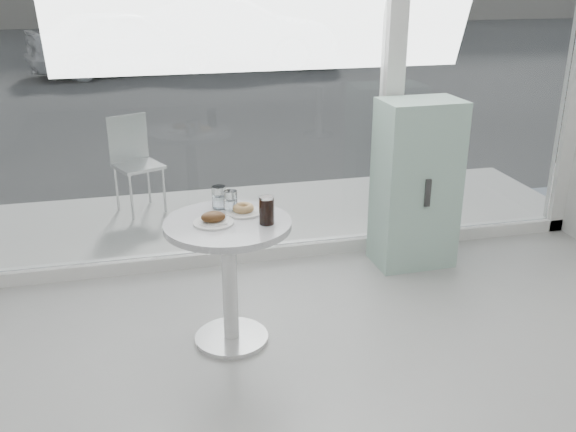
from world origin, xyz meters
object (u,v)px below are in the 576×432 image
object	(u,v)px
car_silver	(232,32)
plate_fritter	(214,219)
cola_glass	(267,211)
plate_donut	(243,210)
main_table	(229,257)
water_tumbler_b	(231,203)
car_white	(125,41)
patio_chair	(134,158)
water_tumbler_a	(219,198)
mint_cabinet	(416,184)

from	to	relation	value
car_silver	plate_fritter	distance (m)	11.38
cola_glass	plate_donut	bearing A→B (deg)	117.15
main_table	water_tumbler_b	size ratio (longest dim) A/B	6.06
car_white	cola_glass	world-z (taller)	car_white
patio_chair	water_tumbler_a	xyz separation A→B (m)	(0.47, -2.07, 0.30)
plate_donut	car_silver	bearing A→B (deg)	81.37
car_white	mint_cabinet	bearing A→B (deg)	176.30
car_silver	cola_glass	size ratio (longest dim) A/B	28.32
water_tumbler_a	cola_glass	world-z (taller)	cola_glass
main_table	mint_cabinet	xyz separation A→B (m)	(1.50, 0.78, 0.07)
mint_cabinet	water_tumbler_b	distance (m)	1.60
car_white	cola_glass	distance (m)	10.90
plate_donut	water_tumbler_b	world-z (taller)	water_tumbler_b
mint_cabinet	water_tumbler_a	xyz separation A→B (m)	(-1.51, -0.55, 0.21)
patio_chair	plate_donut	bearing A→B (deg)	-98.33
car_silver	plate_fritter	xyz separation A→B (m)	(-1.87, -11.23, 0.05)
plate_fritter	mint_cabinet	bearing A→B (deg)	26.71
water_tumbler_a	water_tumbler_b	distance (m)	0.10
car_white	plate_fritter	world-z (taller)	car_white
plate_fritter	cola_glass	world-z (taller)	cola_glass
mint_cabinet	cola_glass	size ratio (longest dim) A/B	7.74
mint_cabinet	plate_fritter	bearing A→B (deg)	-155.10
mint_cabinet	cola_glass	xyz separation A→B (m)	(-1.29, -0.86, 0.23)
car_silver	plate_donut	xyz separation A→B (m)	(-1.69, -11.11, 0.04)
main_table	plate_fritter	size ratio (longest dim) A/B	3.42
patio_chair	water_tumbler_a	world-z (taller)	water_tumbler_a
plate_fritter	car_silver	bearing A→B (deg)	80.54
car_silver	water_tumbler_b	bearing A→B (deg)	-177.22
car_white	plate_donut	size ratio (longest dim) A/B	18.11
car_silver	patio_chair	bearing A→B (deg)	177.42
plate_fritter	water_tumbler_b	distance (m)	0.20
patio_chair	car_white	world-z (taller)	car_white
main_table	cola_glass	size ratio (longest dim) A/B	4.82
patio_chair	car_white	size ratio (longest dim) A/B	0.22
mint_cabinet	water_tumbler_a	world-z (taller)	mint_cabinet
water_tumbler_a	water_tumbler_b	size ratio (longest dim) A/B	1.05
car_white	car_silver	xyz separation A→B (m)	(2.32, 0.43, 0.08)
mint_cabinet	car_silver	xyz separation A→B (m)	(0.30, 10.43, 0.13)
main_table	water_tumbler_a	world-z (taller)	water_tumbler_a
patio_chair	car_silver	bearing A→B (deg)	52.06
water_tumbler_b	main_table	bearing A→B (deg)	-106.16
patio_chair	car_silver	xyz separation A→B (m)	(2.28, 8.92, 0.22)
car_silver	plate_donut	distance (m)	11.23
plate_fritter	plate_donut	distance (m)	0.22
cola_glass	water_tumbler_a	bearing A→B (deg)	125.43
plate_donut	mint_cabinet	bearing A→B (deg)	25.84
mint_cabinet	car_white	world-z (taller)	car_white
patio_chair	plate_fritter	world-z (taller)	patio_chair
car_white	car_silver	distance (m)	2.36
car_silver	water_tumbler_a	bearing A→B (deg)	-177.57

